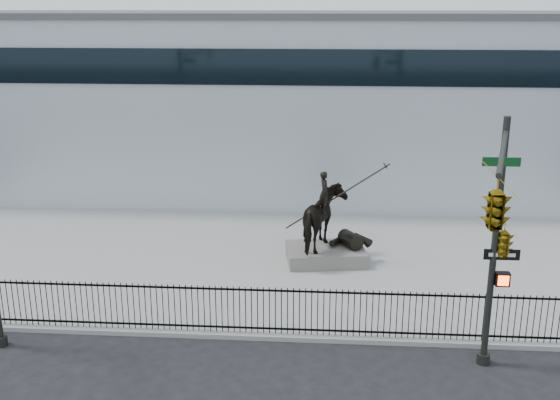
{
  "coord_description": "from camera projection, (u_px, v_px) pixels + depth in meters",
  "views": [
    {
      "loc": [
        2.48,
        -16.48,
        9.7
      ],
      "look_at": [
        0.85,
        6.0,
        2.93
      ],
      "focal_mm": 42.0,
      "sensor_mm": 36.0,
      "label": 1
    }
  ],
  "objects": [
    {
      "name": "picket_fence",
      "position": [
        240.0,
        309.0,
        19.64
      ],
      "size": [
        22.1,
        0.1,
        1.5
      ],
      "color": "black",
      "rests_on": "plaza"
    },
    {
      "name": "ground",
      "position": [
        235.0,
        358.0,
        18.71
      ],
      "size": [
        120.0,
        120.0,
        0.0
      ],
      "primitive_type": "plane",
      "color": "black",
      "rests_on": "ground"
    },
    {
      "name": "statue_plinth",
      "position": [
        325.0,
        254.0,
        25.25
      ],
      "size": [
        3.2,
        2.43,
        0.55
      ],
      "primitive_type": "cube",
      "rotation": [
        0.0,
        0.0,
        0.15
      ],
      "color": "#5F5B56",
      "rests_on": "plaza"
    },
    {
      "name": "building",
      "position": [
        283.0,
        101.0,
        36.51
      ],
      "size": [
        44.0,
        14.0,
        9.0
      ],
      "primitive_type": "cube",
      "color": "silver",
      "rests_on": "ground"
    },
    {
      "name": "plaza",
      "position": [
        260.0,
        263.0,
        25.37
      ],
      "size": [
        30.0,
        12.0,
        0.15
      ],
      "primitive_type": "cube",
      "color": "gray",
      "rests_on": "ground"
    },
    {
      "name": "traffic_signal_right",
      "position": [
        499.0,
        225.0,
        14.95
      ],
      "size": [
        2.17,
        6.86,
        7.0
      ],
      "color": "black",
      "rests_on": "ground"
    },
    {
      "name": "equestrian_statue",
      "position": [
        328.0,
        219.0,
        24.84
      ],
      "size": [
        3.72,
        2.59,
        3.18
      ],
      "rotation": [
        0.0,
        0.0,
        0.15
      ],
      "color": "black",
      "rests_on": "statue_plinth"
    }
  ]
}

